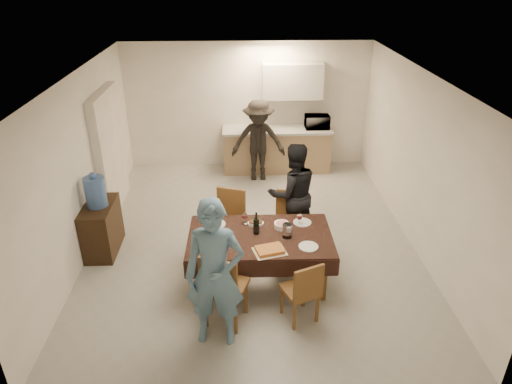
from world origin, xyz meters
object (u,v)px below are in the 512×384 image
wine_bottle (256,223)px  person_kitchen (258,141)px  dining_table (260,238)px  water_pitcher (287,231)px  microwave (317,122)px  water_jug (95,192)px  console (102,228)px  person_near (215,275)px  person_far (293,194)px  savoury_tart (270,250)px

wine_bottle → person_kitchen: bearing=87.0°
dining_table → water_pitcher: water_pitcher is taller
wine_bottle → water_pitcher: (0.40, -0.10, -0.06)m
wine_bottle → microwave: microwave is taller
water_jug → console: bearing=0.0°
microwave → water_jug: bearing=38.4°
console → wine_bottle: bearing=-19.2°
dining_table → person_kitchen: size_ratio=1.16×
person_near → microwave: bearing=73.1°
wine_bottle → person_far: bearing=59.0°
water_pitcher → console: bearing=161.5°
console → water_jug: size_ratio=1.87×
microwave → person_near: (-1.90, -4.84, -0.13)m
person_far → water_pitcher: bearing=67.2°
microwave → dining_table: bearing=70.4°
microwave → person_kitchen: (-1.23, -0.45, -0.23)m
dining_table → water_jug: (-2.35, 0.85, 0.30)m
console → water_pitcher: (2.70, -0.90, 0.45)m
savoury_tart → person_kitchen: size_ratio=0.24×
wine_bottle → savoury_tart: size_ratio=0.81×
water_jug → savoury_tart: bearing=-26.7°
wine_bottle → savoury_tart: bearing=-70.8°
person_kitchen → person_near: bearing=-98.7°
water_jug → person_kitchen: 3.51m
water_jug → microwave: size_ratio=0.92×
dining_table → water_jug: size_ratio=4.23×
person_far → person_kitchen: bearing=-91.9°
wine_bottle → person_far: (0.60, 1.00, -0.09)m
wine_bottle → person_kitchen: 3.29m
console → savoury_tart: bearing=-26.7°
person_kitchen → savoury_tart: bearing=-90.4°
console → wine_bottle: (2.30, -0.80, 0.51)m
dining_table → person_kitchen: bearing=88.4°
person_near → person_kitchen: bearing=85.8°
water_pitcher → person_kitchen: bearing=93.8°
water_pitcher → microwave: size_ratio=0.39×
wine_bottle → person_near: bearing=-114.4°
water_pitcher → person_kitchen: size_ratio=0.12×
wine_bottle → microwave: bearing=69.5°
wine_bottle → water_pitcher: size_ratio=1.66×
person_near → wine_bottle: bearing=70.1°
dining_table → person_near: person_near is taller
water_pitcher → person_far: size_ratio=0.12×
savoury_tart → console: bearing=153.3°
water_jug → microwave: bearing=38.4°
console → person_near: bearing=-46.6°
dining_table → person_near: bearing=-117.1°
water_pitcher → person_near: (-0.90, -1.00, 0.07)m
water_jug → person_near: bearing=-46.6°
wine_bottle → person_kitchen: person_kitchen is taller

